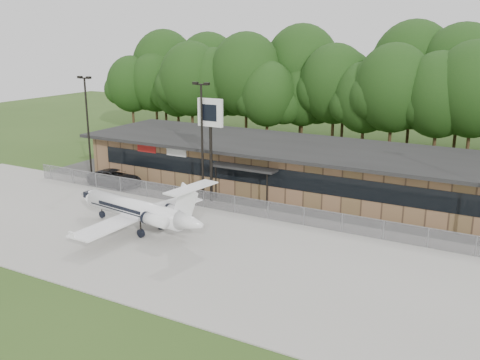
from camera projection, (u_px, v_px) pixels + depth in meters
The scene contains 11 objects.
ground at pixel (118, 292), 30.11m from camera, with size 160.00×160.00×0.00m, color #2F4C1B.
apron at pixel (197, 244), 36.83m from camera, with size 64.00×18.00×0.08m, color #9E9B93.
parking_lot at pixel (270, 200), 46.52m from camera, with size 50.00×9.00×0.06m, color #383835.
terminal at pixel (292, 166), 49.69m from camera, with size 41.00×11.65×4.30m.
fence at pixel (246, 206), 42.53m from camera, with size 46.00×0.04×1.52m.
treeline at pixel (354, 91), 63.47m from camera, with size 72.00×12.00×15.00m, color #113310, non-canonical shape.
light_pole_left at pixel (88, 121), 50.87m from camera, with size 1.55×0.30×10.23m.
light_pole_mid at pixel (202, 133), 44.76m from camera, with size 1.55×0.30×10.23m.
business_jet at pixel (139, 211), 39.01m from camera, with size 13.01×11.64×4.37m.
suv at pixel (115, 178), 50.88m from camera, with size 2.54×5.52×1.53m, color #313133.
pole_sign at pixel (210, 124), 44.47m from camera, with size 2.33×0.30×8.91m.
Camera 1 is at (19.33, -20.53, 14.09)m, focal length 40.00 mm.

